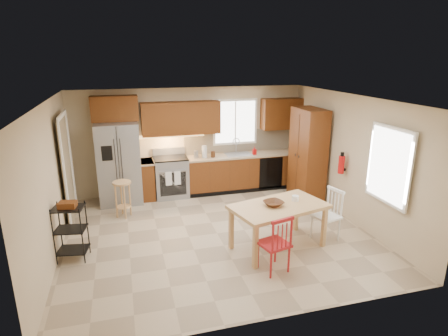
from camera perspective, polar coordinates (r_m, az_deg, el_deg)
name	(u,v)px	position (r m, az deg, el deg)	size (l,w,h in m)	color
floor	(217,233)	(7.15, -1.05, -9.92)	(5.50, 5.50, 0.00)	tan
ceiling	(216,99)	(6.42, -1.18, 10.42)	(5.50, 5.00, 0.02)	silver
wall_back	(191,140)	(9.04, -5.06, 4.22)	(5.50, 0.02, 2.50)	#CCB793
wall_front	(270,231)	(4.46, 6.99, -9.49)	(5.50, 0.02, 2.50)	#CCB793
wall_left	(50,183)	(6.59, -24.96, -2.15)	(0.02, 5.00, 2.50)	#CCB793
wall_right	(352,159)	(7.80, 18.88, 1.30)	(0.02, 5.00, 2.50)	#CCB793
refrigerator	(119,163)	(8.62, -15.70, 0.69)	(0.92, 0.75, 1.82)	gray
range_stove	(171,177)	(8.87, -8.05, -1.43)	(0.76, 0.63, 0.92)	gray
base_cabinet_narrow	(147,180)	(8.84, -11.59, -1.75)	(0.30, 0.60, 0.90)	#653312
base_cabinet_run	(245,171)	(9.28, 3.27, -0.52)	(2.92, 0.60, 0.90)	#653312
dishwasher	(271,173)	(9.21, 7.14, -0.76)	(0.60, 0.02, 0.78)	black
backsplash	(242,140)	(9.35, 2.78, 4.22)	(2.92, 0.03, 0.55)	beige
upper_over_fridge	(115,108)	(8.58, -16.34, 8.70)	(1.00, 0.35, 0.55)	#5E2F0F
upper_left_block	(181,118)	(8.72, -6.57, 7.56)	(1.80, 0.35, 0.75)	#5E2F0F
upper_right_block	(281,114)	(9.43, 8.76, 8.17)	(1.00, 0.35, 0.75)	#5E2F0F
window_back	(235,122)	(9.20, 1.70, 7.04)	(1.12, 0.04, 1.12)	white
sink	(238,156)	(9.11, 2.17, 1.84)	(0.62, 0.46, 0.16)	gray
undercab_glow	(169,136)	(8.73, -8.41, 4.85)	(1.60, 0.30, 0.01)	#FFBF66
soap_bottle	(254,151)	(9.10, 4.66, 2.67)	(0.09, 0.09, 0.19)	#B70C0C
paper_towel	(204,152)	(8.80, -3.00, 2.51)	(0.12, 0.12, 0.28)	white
canister_steel	(196,154)	(8.78, -4.27, 2.10)	(0.11, 0.11, 0.18)	gray
canister_wood	(213,154)	(8.84, -1.69, 2.11)	(0.10, 0.10, 0.14)	#512815
pantry	(308,155)	(8.67, 12.62, 1.96)	(0.50, 0.95, 2.10)	#653312
fire_extinguisher	(341,165)	(7.89, 17.45, 0.48)	(0.12, 0.12, 0.36)	#B70C0C
window_right	(389,166)	(6.82, 23.87, 0.35)	(0.04, 1.02, 1.32)	white
doorway	(67,172)	(7.87, -22.80, -0.50)	(0.04, 0.95, 2.10)	#8C7A59
dining_table	(278,227)	(6.57, 8.21, -8.85)	(1.59, 0.90, 0.78)	tan
chair_red	(274,243)	(5.88, 7.61, -11.22)	(0.44, 0.44, 0.94)	#A4191D
chair_white	(326,215)	(6.99, 15.29, -6.96)	(0.44, 0.44, 0.94)	white
table_bowl	(273,206)	(6.37, 7.54, -5.75)	(0.32, 0.32, 0.08)	#512815
table_jar	(295,199)	(6.62, 10.80, -4.74)	(0.12, 0.12, 0.14)	white
bar_stool	(123,199)	(7.97, -15.12, -4.61)	(0.37, 0.37, 0.76)	tan
utility_cart	(71,232)	(6.60, -22.29, -9.06)	(0.48, 0.37, 0.95)	black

